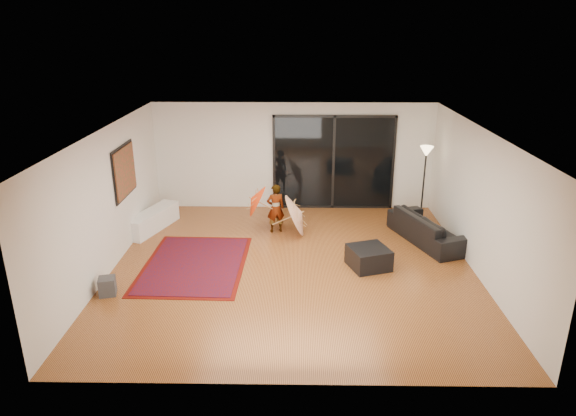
{
  "coord_description": "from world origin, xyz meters",
  "views": [
    {
      "loc": [
        0.05,
        -9.1,
        4.51
      ],
      "look_at": [
        -0.1,
        0.35,
        1.1
      ],
      "focal_mm": 32.0,
      "sensor_mm": 36.0,
      "label": 1
    }
  ],
  "objects_px": {
    "media_console": "(153,220)",
    "child": "(276,208)",
    "ottoman": "(369,257)",
    "sofa": "(428,228)"
  },
  "relations": [
    {
      "from": "media_console",
      "to": "child",
      "type": "bearing_deg",
      "value": 17.3
    },
    {
      "from": "sofa",
      "to": "child",
      "type": "distance_m",
      "value": 3.4
    },
    {
      "from": "media_console",
      "to": "child",
      "type": "height_order",
      "value": "child"
    },
    {
      "from": "media_console",
      "to": "ottoman",
      "type": "distance_m",
      "value": 5.09
    },
    {
      "from": "media_console",
      "to": "child",
      "type": "xyz_separation_m",
      "value": [
        2.85,
        -0.08,
        0.34
      ]
    },
    {
      "from": "ottoman",
      "to": "media_console",
      "type": "bearing_deg",
      "value": 158.33
    },
    {
      "from": "ottoman",
      "to": "child",
      "type": "distance_m",
      "value": 2.64
    },
    {
      "from": "media_console",
      "to": "sofa",
      "type": "height_order",
      "value": "sofa"
    },
    {
      "from": "media_console",
      "to": "ottoman",
      "type": "height_order",
      "value": "media_console"
    },
    {
      "from": "sofa",
      "to": "child",
      "type": "xyz_separation_m",
      "value": [
        -3.35,
        0.51,
        0.26
      ]
    }
  ]
}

